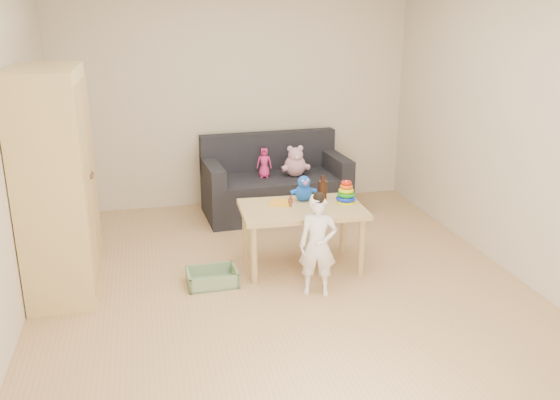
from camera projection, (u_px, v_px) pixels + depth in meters
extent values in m
plane|color=tan|center=(281.00, 282.00, 5.01)|extent=(4.50, 4.50, 0.00)
plane|color=beige|center=(236.00, 92.00, 6.68)|extent=(4.00, 0.00, 4.00)
plane|color=beige|center=(401.00, 233.00, 2.52)|extent=(4.00, 0.00, 4.00)
plane|color=beige|center=(5.00, 144.00, 4.17)|extent=(0.00, 4.50, 4.50)
plane|color=beige|center=(510.00, 120.00, 5.03)|extent=(0.00, 4.50, 4.50)
cube|color=#E1CB7B|center=(56.00, 183.00, 4.66)|extent=(0.50, 1.00, 1.79)
cube|color=black|center=(276.00, 195.00, 6.60)|extent=(1.60, 0.87, 0.44)
cube|color=tan|center=(302.00, 237.00, 5.24)|extent=(1.09, 0.72, 0.56)
imported|color=white|center=(318.00, 246.00, 4.70)|extent=(0.35, 0.28, 0.81)
imported|color=#DC297A|center=(264.00, 163.00, 6.44)|extent=(0.18, 0.14, 0.32)
cylinder|color=#DFED0C|center=(346.00, 201.00, 5.26)|extent=(0.16, 0.16, 0.02)
cylinder|color=silver|center=(346.00, 191.00, 5.23)|extent=(0.02, 0.02, 0.19)
torus|color=#0B2ABC|center=(346.00, 198.00, 5.25)|extent=(0.18, 0.18, 0.04)
torus|color=#158B16|center=(346.00, 194.00, 5.24)|extent=(0.16, 0.16, 0.04)
torus|color=#D3E40C|center=(346.00, 190.00, 5.23)|extent=(0.14, 0.14, 0.04)
torus|color=#F2520C|center=(346.00, 186.00, 5.22)|extent=(0.11, 0.11, 0.03)
torus|color=red|center=(346.00, 183.00, 5.21)|extent=(0.10, 0.10, 0.03)
cylinder|color=black|center=(323.00, 190.00, 5.32)|extent=(0.08, 0.08, 0.17)
cylinder|color=black|center=(323.00, 179.00, 5.29)|extent=(0.03, 0.03, 0.05)
cylinder|color=black|center=(323.00, 176.00, 5.28)|extent=(0.04, 0.04, 0.01)
cube|color=#FFA61A|center=(281.00, 203.00, 5.24)|extent=(0.24, 0.24, 0.01)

